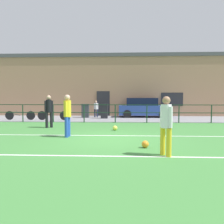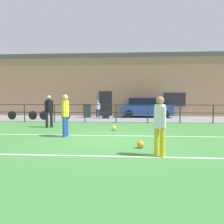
% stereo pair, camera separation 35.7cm
% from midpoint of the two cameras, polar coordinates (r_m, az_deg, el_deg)
% --- Properties ---
extents(ground, '(60.00, 44.00, 0.04)m').
position_cam_midpoint_polar(ground, '(9.31, -1.66, -6.68)').
color(ground, '#42843D').
extents(field_line_touchline, '(36.00, 0.11, 0.00)m').
position_cam_midpoint_polar(field_line_touchline, '(10.19, -1.26, -5.64)').
color(field_line_touchline, white).
rests_on(field_line_touchline, ground).
extents(field_line_hash, '(36.00, 0.11, 0.00)m').
position_cam_midpoint_polar(field_line_hash, '(6.78, -3.41, -10.45)').
color(field_line_hash, white).
rests_on(field_line_hash, ground).
extents(pavement_strip, '(48.00, 5.00, 0.02)m').
position_cam_midpoint_polar(pavement_strip, '(17.72, 0.50, -1.60)').
color(pavement_strip, gray).
rests_on(pavement_strip, ground).
extents(perimeter_fence, '(36.07, 0.07, 1.15)m').
position_cam_midpoint_polar(perimeter_fence, '(15.17, 0.11, 0.29)').
color(perimeter_fence, '#193823').
rests_on(perimeter_fence, ground).
extents(clubhouse_facade, '(28.00, 2.56, 5.28)m').
position_cam_midpoint_polar(clubhouse_facade, '(21.36, 0.92, 6.39)').
color(clubhouse_facade, '#A37A5B').
rests_on(clubhouse_facade, ground).
extents(player_goalkeeper, '(0.39, 0.33, 1.72)m').
position_cam_midpoint_polar(player_goalkeeper, '(13.16, -15.57, 0.62)').
color(player_goalkeeper, black).
rests_on(player_goalkeeper, ground).
extents(player_striker, '(0.29, 0.40, 1.67)m').
position_cam_midpoint_polar(player_striker, '(6.78, 11.29, -2.40)').
color(player_striker, gold).
rests_on(player_striker, ground).
extents(player_winger, '(0.30, 0.47, 1.73)m').
position_cam_midpoint_polar(player_winger, '(9.99, -11.59, -0.23)').
color(player_winger, blue).
rests_on(player_winger, ground).
extents(soccer_ball_match, '(0.23, 0.23, 0.23)m').
position_cam_midpoint_polar(soccer_ball_match, '(11.74, -0.15, -3.82)').
color(soccer_ball_match, '#E5E04C').
rests_on(soccer_ball_match, ground).
extents(soccer_ball_spare, '(0.24, 0.24, 0.24)m').
position_cam_midpoint_polar(soccer_ball_spare, '(7.86, 6.62, -7.63)').
color(soccer_ball_spare, orange).
rests_on(soccer_ball_spare, ground).
extents(spectator_child, '(0.34, 0.23, 1.30)m').
position_cam_midpoint_polar(spectator_child, '(18.96, -4.36, 1.01)').
color(spectator_child, '#232D4C').
rests_on(spectator_child, pavement_strip).
extents(parked_car_red, '(4.00, 1.82, 1.52)m').
position_cam_midpoint_polar(parked_car_red, '(19.17, 7.00, 0.97)').
color(parked_car_red, '#28428E').
rests_on(parked_car_red, pavement_strip).
extents(bicycle_parked_0, '(2.13, 0.04, 0.71)m').
position_cam_midpoint_polar(bicycle_parked_0, '(17.99, -21.60, -0.73)').
color(bicycle_parked_0, black).
rests_on(bicycle_parked_0, pavement_strip).
extents(bicycle_parked_1, '(2.19, 0.04, 0.72)m').
position_cam_midpoint_polar(bicycle_parked_1, '(17.15, -14.46, -0.77)').
color(bicycle_parked_1, black).
rests_on(bicycle_parked_1, pavement_strip).
extents(trash_bin_0, '(0.53, 0.45, 1.09)m').
position_cam_midpoint_polar(trash_bin_0, '(17.90, -2.43, 0.25)').
color(trash_bin_0, black).
rests_on(trash_bin_0, pavement_strip).
extents(trash_bin_1, '(0.57, 0.48, 1.05)m').
position_cam_midpoint_polar(trash_bin_1, '(18.68, -6.91, 0.31)').
color(trash_bin_1, '#33383D').
rests_on(trash_bin_1, pavement_strip).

